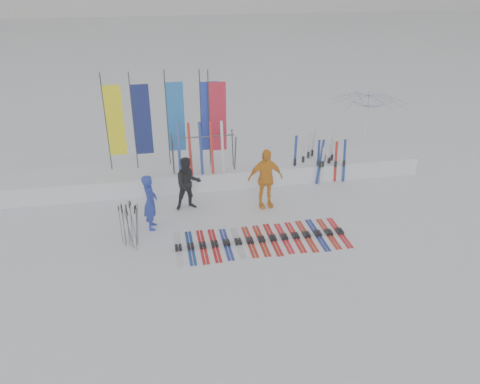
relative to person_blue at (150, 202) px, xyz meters
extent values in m
plane|color=white|center=(2.30, -1.81, -0.81)|extent=(120.00, 120.00, 0.00)
cube|color=white|center=(2.30, 2.79, -0.51)|extent=(14.00, 1.60, 0.60)
imported|color=#1C30A4|center=(0.00, 0.00, 0.00)|extent=(0.43, 0.62, 1.63)
imported|color=black|center=(1.14, 0.98, 0.01)|extent=(0.88, 0.72, 1.66)
imported|color=orange|center=(3.45, 0.67, 0.12)|extent=(1.13, 0.54, 1.87)
imported|color=white|center=(8.13, 3.84, 0.48)|extent=(3.46, 3.50, 2.58)
cube|color=silver|center=(0.64, -1.27, -0.78)|extent=(0.17, 1.69, 0.07)
cube|color=navy|center=(0.96, -1.27, -0.78)|extent=(0.17, 1.67, 0.07)
cube|color=#B90E10|center=(1.28, -1.27, -0.78)|extent=(0.17, 1.68, 0.07)
cube|color=#B60E10|center=(1.60, -1.27, -0.78)|extent=(0.17, 1.65, 0.07)
cube|color=navy|center=(1.92, -1.27, -0.78)|extent=(0.17, 1.57, 0.07)
cube|color=#B4B6BB|center=(2.24, -1.27, -0.78)|extent=(0.17, 1.57, 0.07)
cube|color=#AD1D0D|center=(2.57, -1.27, -0.78)|extent=(0.17, 1.57, 0.07)
cube|color=#AF1D0E|center=(2.89, -1.27, -0.78)|extent=(0.17, 1.59, 0.07)
cube|color=#B3130E|center=(3.21, -1.27, -0.78)|extent=(0.17, 1.67, 0.07)
cube|color=red|center=(3.53, -1.27, -0.78)|extent=(0.17, 1.57, 0.07)
cube|color=red|center=(3.85, -1.27, -0.78)|extent=(0.17, 1.60, 0.07)
cube|color=#B11F0E|center=(4.17, -1.27, -0.78)|extent=(0.17, 1.66, 0.07)
cube|color=navy|center=(4.49, -1.27, -0.78)|extent=(0.17, 1.70, 0.07)
cube|color=red|center=(4.81, -1.27, -0.78)|extent=(0.17, 1.63, 0.07)
cube|color=red|center=(5.13, -1.27, -0.78)|extent=(0.17, 1.64, 0.07)
cylinder|color=#595B60|center=(-0.58, -0.99, -0.24)|extent=(0.15, 0.03, 1.14)
cylinder|color=#595B60|center=(-0.40, -0.78, -0.23)|extent=(0.10, 0.08, 1.16)
cylinder|color=#595B60|center=(-0.53, -0.67, -0.21)|extent=(0.06, 0.06, 1.20)
cylinder|color=#595B60|center=(-0.59, -0.93, -0.22)|extent=(0.06, 0.14, 1.18)
cylinder|color=#595B60|center=(-0.50, -0.59, -0.20)|extent=(0.10, 0.10, 1.23)
cylinder|color=#595B60|center=(-0.39, -1.06, -0.21)|extent=(0.14, 0.06, 1.21)
cylinder|color=#595B60|center=(-0.71, -0.88, -0.24)|extent=(0.06, 0.04, 1.16)
cylinder|color=#595B60|center=(-0.73, -0.72, -0.21)|extent=(0.06, 0.08, 1.22)
cylinder|color=#595B60|center=(-0.61, -0.77, -0.20)|extent=(0.06, 0.03, 1.22)
cylinder|color=#595B60|center=(-0.81, -0.68, -0.24)|extent=(0.02, 0.06, 1.14)
cylinder|color=#595B60|center=(-0.36, -0.82, -0.21)|extent=(0.12, 0.09, 1.21)
cylinder|color=#383A3F|center=(-1.22, 3.08, 1.39)|extent=(0.04, 0.04, 3.20)
cube|color=#FAF20D|center=(-0.93, 3.08, 1.44)|extent=(0.55, 0.03, 2.30)
cylinder|color=#383A3F|center=(-0.36, 3.02, 1.39)|extent=(0.04, 0.04, 3.20)
cube|color=navy|center=(-0.07, 3.02, 1.44)|extent=(0.55, 0.03, 2.30)
cylinder|color=#383A3F|center=(0.72, 3.12, 1.39)|extent=(0.04, 0.04, 3.20)
cube|color=blue|center=(1.01, 3.12, 1.44)|extent=(0.55, 0.03, 2.30)
cylinder|color=#383A3F|center=(1.81, 2.98, 1.39)|extent=(0.04, 0.04, 3.20)
cube|color=#1830B7|center=(2.10, 2.98, 1.44)|extent=(0.55, 0.03, 2.30)
cylinder|color=#383A3F|center=(2.07, 2.88, 1.39)|extent=(0.04, 0.04, 3.20)
cube|color=red|center=(2.36, 2.88, 1.44)|extent=(0.55, 0.03, 2.30)
cylinder|color=#383A3F|center=(0.80, 2.14, 0.41)|extent=(0.04, 0.30, 1.23)
cylinder|color=#383A3F|center=(0.80, 2.64, 0.41)|extent=(0.04, 0.30, 1.23)
cylinder|color=#383A3F|center=(2.80, 2.14, 0.41)|extent=(0.04, 0.30, 1.23)
cylinder|color=#383A3F|center=(2.80, 2.64, 0.41)|extent=(0.04, 0.30, 1.23)
cylinder|color=#383A3F|center=(1.80, 2.39, 0.97)|extent=(2.00, 0.04, 0.04)
cube|color=silver|center=(5.69, 2.91, 0.01)|extent=(0.09, 0.04, 1.64)
cube|color=silver|center=(5.19, 2.37, 0.02)|extent=(0.09, 0.04, 1.67)
cube|color=navy|center=(6.50, 1.92, -0.04)|extent=(0.09, 0.03, 1.54)
cube|color=navy|center=(5.63, 2.07, -0.06)|extent=(0.09, 0.05, 1.51)
cube|color=red|center=(6.21, 1.97, -0.08)|extent=(0.09, 0.04, 1.47)
cube|color=navy|center=(4.84, 2.19, 0.03)|extent=(0.09, 0.03, 1.68)
cube|color=silver|center=(6.25, 2.42, -0.01)|extent=(0.09, 0.04, 1.60)
cube|color=silver|center=(5.51, 2.78, 0.00)|extent=(0.09, 0.04, 1.63)
cube|color=silver|center=(5.69, 1.82, 0.03)|extent=(0.09, 0.02, 1.69)
cube|color=silver|center=(5.96, 2.38, 0.01)|extent=(0.09, 0.04, 1.65)
cube|color=silver|center=(6.07, 2.21, -0.04)|extent=(0.09, 0.04, 1.54)
cube|color=navy|center=(5.62, 1.87, -0.01)|extent=(0.09, 0.03, 1.61)
camera|label=1|loc=(0.29, -11.77, 6.01)|focal=35.00mm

